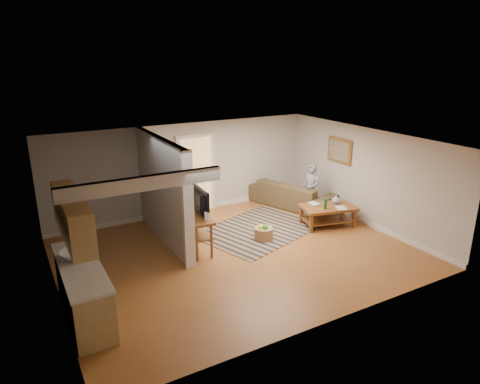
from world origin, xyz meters
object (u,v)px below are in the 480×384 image
at_px(speaker_left, 184,231).
at_px(toy_basket, 264,233).
at_px(speaker_right, 166,215).
at_px(coffee_table, 328,210).
at_px(tv_console, 195,218).
at_px(toddler, 189,224).
at_px(sofa, 292,206).
at_px(child, 310,213).

distance_m(speaker_left, toy_basket, 1.96).
xyz_separation_m(speaker_right, toy_basket, (1.90, -1.49, -0.31)).
bearing_deg(coffee_table, speaker_left, 173.74).
height_order(speaker_right, toy_basket, speaker_right).
bearing_deg(speaker_left, tv_console, -27.26).
bearing_deg(tv_console, toddler, 77.27).
bearing_deg(sofa, toddler, 67.22).
bearing_deg(child, toddler, -121.02).
bearing_deg(tv_console, speaker_right, 106.30).
distance_m(speaker_right, child, 4.07).
height_order(speaker_left, toddler, speaker_left).
bearing_deg(sofa, tv_console, 90.02).
distance_m(toy_basket, child, 2.29).
height_order(tv_console, child, tv_console).
bearing_deg(sofa, toy_basket, 108.99).
distance_m(tv_console, speaker_left, 0.39).
distance_m(toy_basket, toddler, 2.14).
distance_m(speaker_left, child, 4.07).
distance_m(child, toddler, 3.41).
distance_m(sofa, child, 0.71).
height_order(coffee_table, speaker_left, speaker_left).
relative_size(toy_basket, toddler, 0.46).
height_order(sofa, speaker_left, speaker_left).
xyz_separation_m(coffee_table, tv_console, (-3.56, 0.37, 0.35)).
distance_m(speaker_right, toddler, 0.89).
relative_size(coffee_table, toddler, 1.53).
relative_size(speaker_left, toy_basket, 2.18).
bearing_deg(speaker_right, coffee_table, -15.94).
distance_m(sofa, toy_basket, 2.55).
xyz_separation_m(sofa, child, (0.11, -0.70, 0.00)).
bearing_deg(toddler, speaker_right, 24.64).
relative_size(tv_console, toy_basket, 3.05).
relative_size(tv_console, child, 0.98).
height_order(speaker_right, child, speaker_right).
xyz_separation_m(tv_console, toddler, (0.44, 1.47, -0.77)).
bearing_deg(child, toy_basket, -83.24).
xyz_separation_m(child, toddler, (-3.30, 0.88, 0.00)).
relative_size(coffee_table, speaker_left, 1.54).
height_order(tv_console, toy_basket, tv_console).
distance_m(tv_console, toy_basket, 1.77).
relative_size(tv_console, speaker_left, 1.40).
distance_m(tv_console, speaker_right, 1.26).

